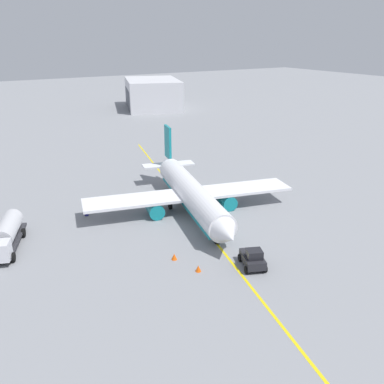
# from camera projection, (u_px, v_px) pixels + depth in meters

# --- Properties ---
(ground_plane) EXTENTS (400.00, 400.00, 0.00)m
(ground_plane) POSITION_uv_depth(u_px,v_px,m) (192.00, 212.00, 58.65)
(ground_plane) COLOR gray
(airplane) EXTENTS (30.56, 29.55, 9.50)m
(airplane) POSITION_uv_depth(u_px,v_px,m) (191.00, 194.00, 58.21)
(airplane) COLOR white
(airplane) RESTS_ON ground
(fuel_tanker) EXTENTS (10.12, 5.72, 3.15)m
(fuel_tanker) POSITION_uv_depth(u_px,v_px,m) (6.00, 235.00, 48.21)
(fuel_tanker) COLOR #2D2D33
(fuel_tanker) RESTS_ON ground
(pushback_tug) EXTENTS (4.09, 3.40, 2.20)m
(pushback_tug) POSITION_uv_depth(u_px,v_px,m) (253.00, 258.00, 44.55)
(pushback_tug) COLOR #232328
(pushback_tug) RESTS_ON ground
(refueling_worker) EXTENTS (0.60, 0.63, 1.71)m
(refueling_worker) POSITION_uv_depth(u_px,v_px,m) (86.00, 210.00, 57.25)
(refueling_worker) COLOR navy
(refueling_worker) RESTS_ON ground
(safety_cone_nose) EXTENTS (0.63, 0.63, 0.70)m
(safety_cone_nose) POSITION_uv_depth(u_px,v_px,m) (174.00, 257.00, 46.23)
(safety_cone_nose) COLOR #F2590F
(safety_cone_nose) RESTS_ON ground
(safety_cone_wingtip) EXTENTS (0.62, 0.62, 0.69)m
(safety_cone_wingtip) POSITION_uv_depth(u_px,v_px,m) (198.00, 268.00, 43.91)
(safety_cone_wingtip) COLOR #F2590F
(safety_cone_wingtip) RESTS_ON ground
(distant_hangar) EXTENTS (28.89, 23.65, 9.32)m
(distant_hangar) POSITION_uv_depth(u_px,v_px,m) (152.00, 94.00, 140.11)
(distant_hangar) COLOR silver
(distant_hangar) RESTS_ON ground
(taxi_line_marking) EXTENTS (78.31, 18.99, 0.01)m
(taxi_line_marking) POSITION_uv_depth(u_px,v_px,m) (192.00, 212.00, 58.65)
(taxi_line_marking) COLOR yellow
(taxi_line_marking) RESTS_ON ground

